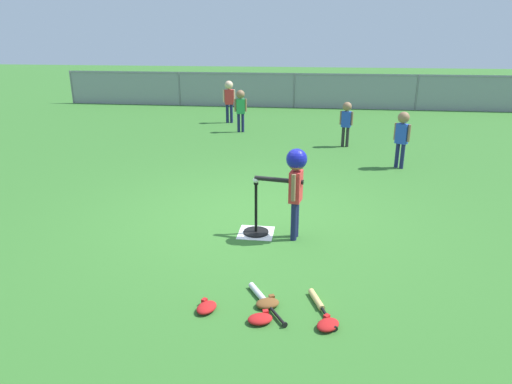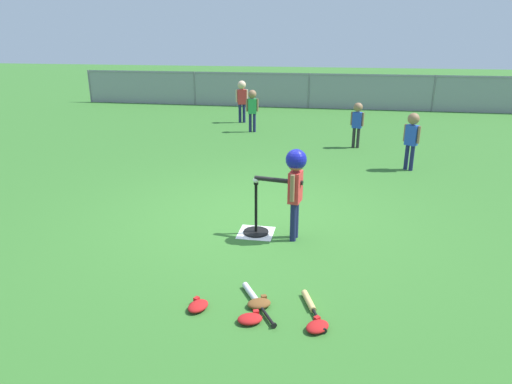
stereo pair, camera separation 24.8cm
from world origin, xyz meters
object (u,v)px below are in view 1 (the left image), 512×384
fielder_near_left (241,105)px  fielder_deep_left (229,96)px  baseball_on_tee (256,180)px  fielder_deep_right (346,118)px  glove_near_bats (260,319)px  batting_tee (256,225)px  glove_tossed_aside (328,324)px  glove_outfield_drop (206,307)px  fielder_near_right (402,132)px  glove_by_plate (268,303)px  spare_bat_wood (319,303)px  batter_child (295,176)px  spare_bat_silver (262,298)px

fielder_near_left → fielder_deep_left: 1.34m
fielder_deep_left → baseball_on_tee: bearing=-76.7°
fielder_deep_right → glove_near_bats: size_ratio=3.78×
batting_tee → glove_tossed_aside: 2.06m
baseball_on_tee → batting_tee: bearing=180.0°
baseball_on_tee → glove_outfield_drop: (-0.22, -1.75, -0.67)m
fielder_near_right → fielder_deep_right: bearing=119.8°
glove_near_bats → glove_tossed_aside: size_ratio=0.97×
fielder_near_left → fielder_deep_left: size_ratio=0.91×
fielder_deep_right → glove_by_plate: bearing=-98.9°
fielder_deep_right → glove_tossed_aside: 6.80m
glove_by_plate → spare_bat_wood: bearing=8.1°
batter_child → fielder_near_left: batter_child is taller
batting_tee → glove_outfield_drop: bearing=-97.2°
glove_tossed_aside → glove_outfield_drop: same height
batter_child → fielder_near_right: bearing=62.0°
glove_by_plate → glove_tossed_aside: size_ratio=0.99×
batter_child → glove_outfield_drop: bearing=-112.8°
batting_tee → batter_child: batter_child is taller
fielder_near_left → fielder_near_right: size_ratio=1.01×
glove_outfield_drop → glove_tossed_aside: bearing=-6.0°
fielder_near_left → glove_tossed_aside: (2.09, -8.02, -0.65)m
batter_child → spare_bat_wood: size_ratio=1.89×
fielder_near_left → glove_tossed_aside: bearing=-75.4°
spare_bat_silver → fielder_deep_left: bearing=102.7°
spare_bat_silver → glove_by_plate: 0.11m
spare_bat_wood → glove_by_plate: size_ratio=2.24×
glove_near_bats → glove_tossed_aside: same height
baseball_on_tee → batter_child: 0.50m
fielder_near_left → glove_by_plate: (1.54, -7.76, -0.65)m
spare_bat_silver → glove_outfield_drop: glove_outfield_drop is taller
batting_tee → batter_child: (0.48, -0.08, 0.70)m
baseball_on_tee → glove_by_plate: bearing=-78.6°
batting_tee → fielder_deep_right: 5.10m
fielder_near_left → glove_tossed_aside: fielder_near_left is taller
fielder_near_left → fielder_deep_right: 2.86m
batting_tee → fielder_deep_right: size_ratio=0.68×
fielder_deep_right → spare_bat_wood: fielder_deep_right is taller
glove_outfield_drop → batting_tee: bearing=82.8°
fielder_deep_right → glove_outfield_drop: 6.85m
glove_near_bats → batter_child: bearing=83.8°
fielder_near_right → glove_tossed_aside: bearing=-105.2°
fielder_deep_right → fielder_near_left: bearing=153.8°
fielder_deep_left → spare_bat_silver: bearing=-77.3°
spare_bat_wood → glove_near_bats: size_ratio=2.29×
batting_tee → fielder_near_right: bearing=55.4°
batting_tee → fielder_deep_left: fielder_deep_left is taller
batting_tee → spare_bat_wood: (0.79, -1.54, -0.08)m
glove_by_plate → glove_near_bats: bearing=-98.4°
fielder_deep_right → glove_outfield_drop: (-1.57, -6.64, -0.60)m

